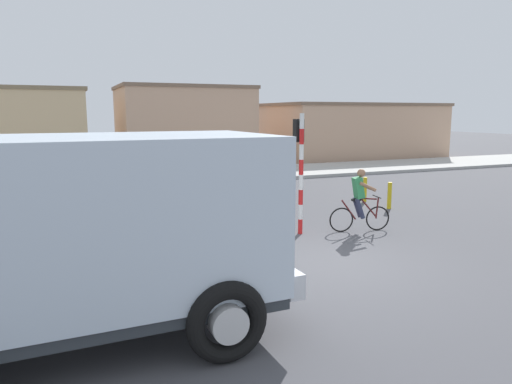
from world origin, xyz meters
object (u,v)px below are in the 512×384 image
(traffic_light_pole, at_px, (300,157))
(bollard_far, at_px, (365,189))
(truck_foreground, at_px, (84,228))
(cyclist, at_px, (360,200))
(car_red_near, at_px, (98,187))
(bollard_near, at_px, (389,196))

(traffic_light_pole, height_order, bollard_far, traffic_light_pole)
(truck_foreground, height_order, cyclist, truck_foreground)
(car_red_near, xyz_separation_m, bollard_near, (9.12, -3.40, -0.37))
(truck_foreground, relative_size, car_red_near, 1.29)
(cyclist, height_order, bollard_far, cyclist)
(truck_foreground, height_order, bollard_near, truck_foreground)
(truck_foreground, distance_m, cyclist, 8.27)
(truck_foreground, height_order, bollard_far, truck_foreground)
(cyclist, bearing_deg, bollard_near, 38.86)
(cyclist, bearing_deg, truck_foreground, -151.48)
(car_red_near, distance_m, bollard_far, 9.34)
(cyclist, xyz_separation_m, bollard_near, (2.77, 2.23, -0.41))
(truck_foreground, xyz_separation_m, bollard_near, (10.00, 6.16, -1.22))
(truck_foreground, xyz_separation_m, cyclist, (7.23, 3.93, -0.80))
(cyclist, height_order, car_red_near, cyclist)
(traffic_light_pole, distance_m, car_red_near, 7.12)
(bollard_near, bearing_deg, cyclist, -141.14)
(truck_foreground, height_order, traffic_light_pole, traffic_light_pole)
(truck_foreground, distance_m, traffic_light_pole, 7.13)
(traffic_light_pole, bearing_deg, bollard_far, 35.91)
(cyclist, xyz_separation_m, car_red_near, (-6.35, 5.63, -0.05))
(cyclist, height_order, traffic_light_pole, traffic_light_pole)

